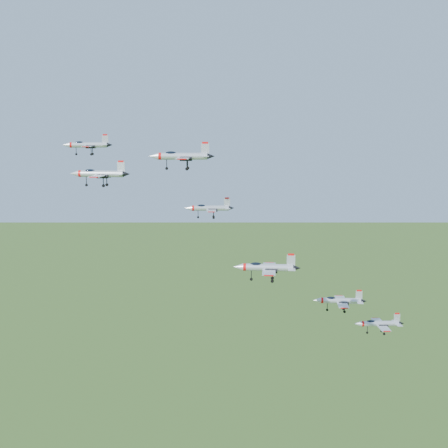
# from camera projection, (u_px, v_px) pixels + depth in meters

# --- Properties ---
(jet_lead) EXTENTS (11.62, 9.71, 3.11)m
(jet_lead) POSITION_uv_depth(u_px,v_px,m) (87.00, 145.00, 144.32)
(jet_lead) COLOR silver
(jet_left_high) EXTENTS (13.94, 11.56, 3.73)m
(jet_left_high) POSITION_uv_depth(u_px,v_px,m) (181.00, 156.00, 129.98)
(jet_left_high) COLOR silver
(jet_right_high) EXTENTS (11.51, 9.46, 3.08)m
(jet_right_high) POSITION_uv_depth(u_px,v_px,m) (99.00, 174.00, 115.04)
(jet_right_high) COLOR silver
(jet_left_low) EXTENTS (11.12, 9.28, 2.97)m
(jet_left_low) POSITION_uv_depth(u_px,v_px,m) (209.00, 208.00, 138.40)
(jet_left_low) COLOR silver
(jet_right_low) EXTENTS (12.44, 10.22, 3.34)m
(jet_right_low) POSITION_uv_depth(u_px,v_px,m) (266.00, 267.00, 114.25)
(jet_right_low) COLOR silver
(jet_trail) EXTENTS (11.22, 9.23, 3.00)m
(jet_trail) POSITION_uv_depth(u_px,v_px,m) (339.00, 301.00, 130.41)
(jet_trail) COLOR silver
(jet_extra) EXTENTS (10.87, 9.07, 2.91)m
(jet_extra) POSITION_uv_depth(u_px,v_px,m) (378.00, 323.00, 133.03)
(jet_extra) COLOR silver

